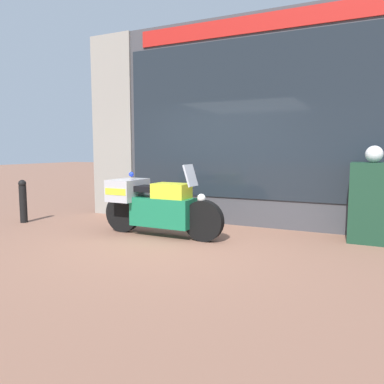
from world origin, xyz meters
name	(u,v)px	position (x,y,z in m)	size (l,w,h in m)	color
ground_plane	(183,244)	(0.00, 0.00, 0.00)	(60.00, 60.00, 0.00)	#8E604C
shop_building	(206,124)	(-0.46, 2.00, 2.02)	(6.44, 0.55, 4.03)	#424247
window_display	(248,201)	(0.45, 2.03, 0.47)	(4.94, 0.30, 1.98)	slate
paramedic_motorcycle	(154,204)	(-0.75, 0.35, 0.56)	(2.30, 0.74, 1.26)	black
utility_cabinet	(379,203)	(2.78, 1.43, 0.65)	(0.88, 0.54, 1.29)	#193D28
white_helmet	(374,154)	(2.68, 1.47, 1.43)	(0.27, 0.27, 0.27)	white
street_bollard	(23,200)	(-3.78, 0.20, 0.46)	(0.15, 0.15, 0.88)	black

